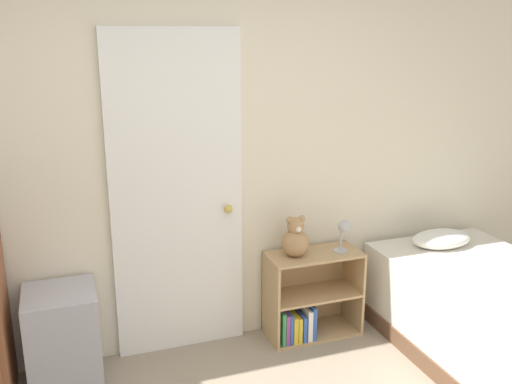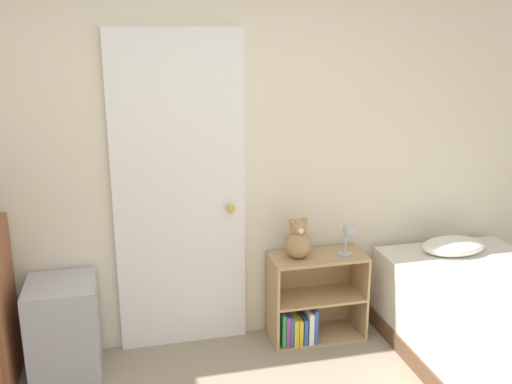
# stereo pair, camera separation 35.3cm
# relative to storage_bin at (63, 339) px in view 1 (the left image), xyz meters

# --- Properties ---
(wall_back) EXTENTS (10.00, 0.06, 2.55)m
(wall_back) POSITION_rel_storage_bin_xyz_m (0.84, 0.26, 0.97)
(wall_back) COLOR beige
(wall_back) RESTS_ON ground_plane
(door_closed) EXTENTS (0.85, 0.09, 2.09)m
(door_closed) POSITION_rel_storage_bin_xyz_m (0.76, 0.21, 0.74)
(door_closed) COLOR white
(door_closed) RESTS_ON ground_plane
(storage_bin) EXTENTS (0.41, 0.42, 0.61)m
(storage_bin) POSITION_rel_storage_bin_xyz_m (0.00, 0.00, 0.00)
(storage_bin) COLOR #ADADB7
(storage_bin) RESTS_ON ground_plane
(bookshelf) EXTENTS (0.65, 0.31, 0.60)m
(bookshelf) POSITION_rel_storage_bin_xyz_m (1.61, 0.06, -0.06)
(bookshelf) COLOR tan
(bookshelf) RESTS_ON ground_plane
(teddy_bear) EXTENTS (0.19, 0.19, 0.28)m
(teddy_bear) POSITION_rel_storage_bin_xyz_m (1.51, 0.05, 0.42)
(teddy_bear) COLOR tan
(teddy_bear) RESTS_ON bookshelf
(desk_lamp) EXTENTS (0.11, 0.11, 0.23)m
(desk_lamp) POSITION_rel_storage_bin_xyz_m (1.85, 0.01, 0.46)
(desk_lamp) COLOR #B2B2B7
(desk_lamp) RESTS_ON bookshelf
(bed) EXTENTS (1.01, 1.86, 0.69)m
(bed) POSITION_rel_storage_bin_xyz_m (2.61, -0.71, -0.01)
(bed) COLOR brown
(bed) RESTS_ON ground_plane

